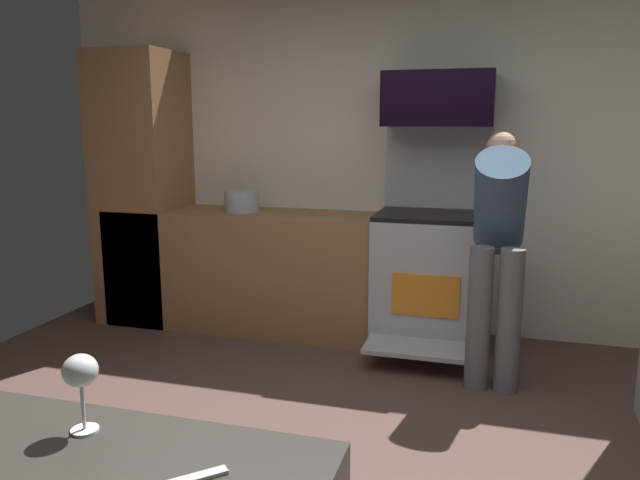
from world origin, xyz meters
The scene contains 8 objects.
wall_back centered at (0.00, 2.34, 1.30)m, with size 5.20×0.12×2.60m, color silver.
lower_cabinet_run centered at (-0.90, 1.98, 0.45)m, with size 2.40×0.60×0.90m, color #976942.
cabinet_column centered at (-1.90, 1.98, 1.05)m, with size 0.60×0.60×2.10m, color #976942.
oven_range centered at (0.38, 1.97, 0.51)m, with size 0.76×0.96×1.54m.
microwave centered at (0.38, 2.06, 1.72)m, with size 0.74×0.38×0.37m, color black.
person_cook centered at (0.82, 1.43, 0.89)m, with size 0.31×0.62×1.51m.
wine_glass_mid centered at (-0.05, -1.22, 1.03)m, with size 0.08×0.08×0.18m.
stock_pot centered at (-1.05, 1.98, 0.98)m, with size 0.26×0.26×0.16m, color #B2BBC4.
Camera 1 is at (0.79, -2.25, 1.56)m, focal length 34.20 mm.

